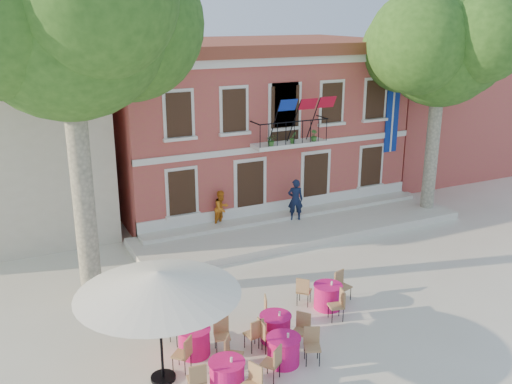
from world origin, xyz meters
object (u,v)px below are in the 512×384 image
object	(u,v)px
pedestrian_orange	(222,208)
patio_umbrella	(158,283)
pedestrian_navy	(295,200)
cafe_table_1	(275,326)
cafe_table_0	(283,349)
cafe_table_2	(227,374)
plane_tree_west	(66,16)
cafe_table_3	(194,340)
plane_tree_east	(442,48)
cafe_table_4	(328,295)

from	to	relation	value
pedestrian_orange	patio_umbrella	bearing A→B (deg)	-146.87
pedestrian_navy	cafe_table_1	bearing A→B (deg)	79.86
patio_umbrella	cafe_table_1	world-z (taller)	patio_umbrella
cafe_table_0	cafe_table_2	size ratio (longest dim) A/B	1.00
plane_tree_west	cafe_table_3	distance (m)	9.50
plane_tree_east	cafe_table_4	size ratio (longest dim) A/B	5.43
pedestrian_navy	cafe_table_0	size ratio (longest dim) A/B	0.95
pedestrian_orange	cafe_table_0	bearing A→B (deg)	-128.65
cafe_table_0	cafe_table_2	world-z (taller)	same
cafe_table_2	cafe_table_4	world-z (taller)	same
cafe_table_0	cafe_table_1	xyz separation A→B (m)	(0.33, 1.07, 0.00)
cafe_table_0	cafe_table_4	world-z (taller)	same
pedestrian_navy	pedestrian_orange	bearing A→B (deg)	11.41
cafe_table_0	cafe_table_3	xyz separation A→B (m)	(-1.94, 1.40, 0.00)
pedestrian_navy	cafe_table_3	xyz separation A→B (m)	(-7.14, -7.18, -0.76)
plane_tree_west	plane_tree_east	distance (m)	15.37
cafe_table_2	cafe_table_3	xyz separation A→B (m)	(-0.21, 1.75, 0.00)
cafe_table_3	cafe_table_4	world-z (taller)	same
patio_umbrella	cafe_table_3	size ratio (longest dim) A/B	2.18
pedestrian_navy	cafe_table_1	world-z (taller)	pedestrian_navy
plane_tree_east	cafe_table_4	xyz separation A→B (m)	(-8.80, -5.46, -6.87)
pedestrian_navy	cafe_table_3	size ratio (longest dim) A/B	0.98
cafe_table_2	cafe_table_1	bearing A→B (deg)	34.60
pedestrian_orange	cafe_table_0	size ratio (longest dim) A/B	0.82
cafe_table_3	cafe_table_0	bearing A→B (deg)	-35.77
pedestrian_navy	cafe_table_1	xyz separation A→B (m)	(-4.88, -7.50, -0.76)
plane_tree_east	patio_umbrella	bearing A→B (deg)	-155.01
plane_tree_west	cafe_table_2	size ratio (longest dim) A/B	6.29
cafe_table_0	cafe_table_1	bearing A→B (deg)	73.08
plane_tree_west	cafe_table_3	xyz separation A→B (m)	(1.85, -4.41, -8.21)
plane_tree_east	cafe_table_0	world-z (taller)	plane_tree_east
cafe_table_2	plane_tree_west	bearing A→B (deg)	108.51
cafe_table_2	cafe_table_3	distance (m)	1.76
pedestrian_orange	cafe_table_4	bearing A→B (deg)	-111.62
patio_umbrella	cafe_table_2	distance (m)	2.77
patio_umbrella	cafe_table_4	distance (m)	6.19
cafe_table_0	cafe_table_2	distance (m)	1.77
plane_tree_east	cafe_table_0	size ratio (longest dim) A/B	5.31
cafe_table_1	cafe_table_2	world-z (taller)	same
cafe_table_0	cafe_table_4	xyz separation A→B (m)	(2.63, 1.99, 0.00)
plane_tree_west	cafe_table_0	distance (m)	10.74
pedestrian_orange	cafe_table_4	distance (m)	7.26
plane_tree_east	pedestrian_navy	world-z (taller)	plane_tree_east
patio_umbrella	pedestrian_navy	world-z (taller)	patio_umbrella
patio_umbrella	pedestrian_navy	distance (m)	11.46
pedestrian_orange	cafe_table_2	bearing A→B (deg)	-137.67
cafe_table_1	plane_tree_west	bearing A→B (deg)	131.05
plane_tree_east	pedestrian_navy	distance (m)	8.80
pedestrian_navy	cafe_table_0	world-z (taller)	pedestrian_navy
pedestrian_navy	cafe_table_0	xyz separation A→B (m)	(-5.20, -8.58, -0.76)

